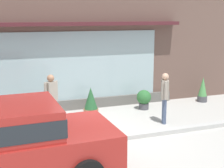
{
  "coord_description": "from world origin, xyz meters",
  "views": [
    {
      "loc": [
        -2.53,
        -7.67,
        3.22
      ],
      "look_at": [
        0.65,
        1.2,
        1.21
      ],
      "focal_mm": 51.53,
      "sensor_mm": 36.0,
      "label": 1
    }
  ],
  "objects_px": {
    "fire_hydrant": "(39,118)",
    "potted_plant_doorstep": "(22,112)",
    "parked_car_red": "(4,139)",
    "potted_plant_window_right": "(144,99)",
    "potted_plant_window_center": "(91,101)",
    "pedestrian_passerby": "(165,95)",
    "potted_plant_near_hydrant": "(203,90)",
    "pedestrian_with_handbag": "(51,97)"
  },
  "relations": [
    {
      "from": "pedestrian_with_handbag",
      "to": "potted_plant_window_center",
      "type": "relative_size",
      "value": 1.7
    },
    {
      "from": "potted_plant_near_hydrant",
      "to": "potted_plant_doorstep",
      "type": "relative_size",
      "value": 1.59
    },
    {
      "from": "potted_plant_near_hydrant",
      "to": "potted_plant_doorstep",
      "type": "distance_m",
      "value": 6.68
    },
    {
      "from": "pedestrian_passerby",
      "to": "fire_hydrant",
      "type": "bearing_deg",
      "value": 107.3
    },
    {
      "from": "pedestrian_passerby",
      "to": "potted_plant_near_hydrant",
      "type": "xyz_separation_m",
      "value": [
        2.61,
        1.75,
        -0.44
      ]
    },
    {
      "from": "fire_hydrant",
      "to": "potted_plant_near_hydrant",
      "type": "xyz_separation_m",
      "value": [
        6.31,
        1.43,
        -0.01
      ]
    },
    {
      "from": "parked_car_red",
      "to": "potted_plant_near_hydrant",
      "type": "height_order",
      "value": "parked_car_red"
    },
    {
      "from": "pedestrian_passerby",
      "to": "potted_plant_near_hydrant",
      "type": "bearing_deg",
      "value": -34.07
    },
    {
      "from": "potted_plant_window_center",
      "to": "potted_plant_window_right",
      "type": "xyz_separation_m",
      "value": [
        1.91,
        -0.06,
        -0.06
      ]
    },
    {
      "from": "pedestrian_passerby",
      "to": "pedestrian_with_handbag",
      "type": "bearing_deg",
      "value": 96.66
    },
    {
      "from": "potted_plant_near_hydrant",
      "to": "potted_plant_window_right",
      "type": "height_order",
      "value": "potted_plant_near_hydrant"
    },
    {
      "from": "pedestrian_passerby",
      "to": "parked_car_red",
      "type": "distance_m",
      "value": 5.1
    },
    {
      "from": "pedestrian_with_handbag",
      "to": "potted_plant_window_center",
      "type": "bearing_deg",
      "value": 175.28
    },
    {
      "from": "potted_plant_doorstep",
      "to": "potted_plant_window_right",
      "type": "bearing_deg",
      "value": -1.3
    },
    {
      "from": "pedestrian_passerby",
      "to": "potted_plant_doorstep",
      "type": "relative_size",
      "value": 2.62
    },
    {
      "from": "potted_plant_doorstep",
      "to": "potted_plant_window_right",
      "type": "xyz_separation_m",
      "value": [
        4.13,
        -0.09,
        0.09
      ]
    },
    {
      "from": "parked_car_red",
      "to": "potted_plant_window_right",
      "type": "relative_size",
      "value": 6.19
    },
    {
      "from": "fire_hydrant",
      "to": "potted_plant_doorstep",
      "type": "distance_m",
      "value": 1.42
    },
    {
      "from": "fire_hydrant",
      "to": "pedestrian_passerby",
      "type": "height_order",
      "value": "pedestrian_passerby"
    },
    {
      "from": "fire_hydrant",
      "to": "potted_plant_window_center",
      "type": "height_order",
      "value": "fire_hydrant"
    },
    {
      "from": "fire_hydrant",
      "to": "pedestrian_with_handbag",
      "type": "xyz_separation_m",
      "value": [
        0.43,
        0.59,
        0.43
      ]
    },
    {
      "from": "pedestrian_with_handbag",
      "to": "potted_plant_window_right",
      "type": "distance_m",
      "value": 3.44
    },
    {
      "from": "potted_plant_doorstep",
      "to": "potted_plant_near_hydrant",
      "type": "bearing_deg",
      "value": 0.67
    },
    {
      "from": "potted_plant_window_center",
      "to": "potted_plant_near_hydrant",
      "type": "bearing_deg",
      "value": 1.43
    },
    {
      "from": "potted_plant_doorstep",
      "to": "parked_car_red",
      "type": "bearing_deg",
      "value": -98.74
    },
    {
      "from": "fire_hydrant",
      "to": "parked_car_red",
      "type": "bearing_deg",
      "value": -111.42
    },
    {
      "from": "fire_hydrant",
      "to": "potted_plant_window_right",
      "type": "bearing_deg",
      "value": 18.53
    },
    {
      "from": "fire_hydrant",
      "to": "potted_plant_window_right",
      "type": "relative_size",
      "value": 1.37
    },
    {
      "from": "parked_car_red",
      "to": "potted_plant_doorstep",
      "type": "relative_size",
      "value": 7.15
    },
    {
      "from": "pedestrian_with_handbag",
      "to": "potted_plant_near_hydrant",
      "type": "distance_m",
      "value": 5.95
    },
    {
      "from": "fire_hydrant",
      "to": "potted_plant_doorstep",
      "type": "relative_size",
      "value": 1.59
    },
    {
      "from": "pedestrian_with_handbag",
      "to": "parked_car_red",
      "type": "distance_m",
      "value": 3.31
    },
    {
      "from": "fire_hydrant",
      "to": "potted_plant_near_hydrant",
      "type": "distance_m",
      "value": 6.47
    },
    {
      "from": "pedestrian_passerby",
      "to": "potted_plant_window_right",
      "type": "distance_m",
      "value": 1.66
    },
    {
      "from": "fire_hydrant",
      "to": "pedestrian_passerby",
      "type": "bearing_deg",
      "value": -4.82
    },
    {
      "from": "fire_hydrant",
      "to": "potted_plant_near_hydrant",
      "type": "bearing_deg",
      "value": 12.81
    },
    {
      "from": "pedestrian_with_handbag",
      "to": "potted_plant_doorstep",
      "type": "bearing_deg",
      "value": -75.64
    },
    {
      "from": "potted_plant_near_hydrant",
      "to": "potted_plant_window_center",
      "type": "bearing_deg",
      "value": -178.57
    },
    {
      "from": "potted_plant_doorstep",
      "to": "potted_plant_window_right",
      "type": "height_order",
      "value": "potted_plant_window_right"
    },
    {
      "from": "potted_plant_doorstep",
      "to": "potted_plant_window_center",
      "type": "xyz_separation_m",
      "value": [
        2.22,
        -0.03,
        0.15
      ]
    },
    {
      "from": "parked_car_red",
      "to": "potted_plant_window_right",
      "type": "distance_m",
      "value": 6.0
    },
    {
      "from": "potted_plant_doorstep",
      "to": "fire_hydrant",
      "type": "bearing_deg",
      "value": -74.84
    }
  ]
}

